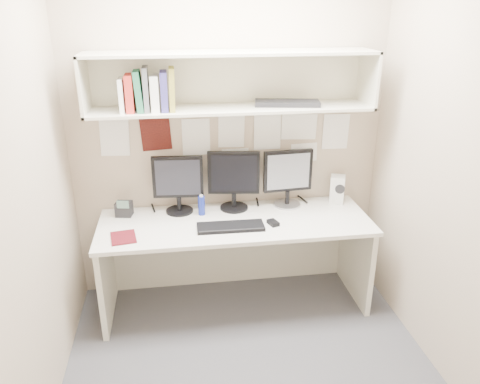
{
  "coord_description": "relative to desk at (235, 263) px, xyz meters",
  "views": [
    {
      "loc": [
        -0.42,
        -2.45,
        2.23
      ],
      "look_at": [
        -0.01,
        0.35,
        1.08
      ],
      "focal_mm": 35.0,
      "sensor_mm": 36.0,
      "label": 1
    }
  ],
  "objects": [
    {
      "name": "floor",
      "position": [
        0.0,
        -0.65,
        -0.37
      ],
      "size": [
        2.4,
        2.0,
        0.01
      ],
      "primitive_type": "cube",
      "color": "#434348",
      "rests_on": "ground"
    },
    {
      "name": "wall_back",
      "position": [
        0.0,
        0.35,
        0.93
      ],
      "size": [
        2.4,
        0.02,
        2.6
      ],
      "primitive_type": "cube",
      "color": "tan",
      "rests_on": "ground"
    },
    {
      "name": "wall_front",
      "position": [
        0.0,
        -1.65,
        0.93
      ],
      "size": [
        2.4,
        0.02,
        2.6
      ],
      "primitive_type": "cube",
      "color": "tan",
      "rests_on": "ground"
    },
    {
      "name": "wall_left",
      "position": [
        -1.2,
        -0.65,
        0.93
      ],
      "size": [
        0.02,
        2.0,
        2.6
      ],
      "primitive_type": "cube",
      "color": "tan",
      "rests_on": "ground"
    },
    {
      "name": "wall_right",
      "position": [
        1.2,
        -0.65,
        0.93
      ],
      "size": [
        0.02,
        2.0,
        2.6
      ],
      "primitive_type": "cube",
      "color": "tan",
      "rests_on": "ground"
    },
    {
      "name": "desk",
      "position": [
        0.0,
        0.0,
        0.0
      ],
      "size": [
        2.0,
        0.7,
        0.73
      ],
      "color": "silver",
      "rests_on": "floor"
    },
    {
      "name": "overhead_hutch",
      "position": [
        0.0,
        0.21,
        1.35
      ],
      "size": [
        2.0,
        0.38,
        0.4
      ],
      "color": "beige",
      "rests_on": "wall_back"
    },
    {
      "name": "pinned_papers",
      "position": [
        0.0,
        0.34,
        0.88
      ],
      "size": [
        1.92,
        0.01,
        0.48
      ],
      "primitive_type": null,
      "color": "white",
      "rests_on": "wall_back"
    },
    {
      "name": "monitor_left",
      "position": [
        -0.4,
        0.22,
        0.61
      ],
      "size": [
        0.38,
        0.21,
        0.44
      ],
      "rotation": [
        0.0,
        0.0,
        -0.08
      ],
      "color": "black",
      "rests_on": "desk"
    },
    {
      "name": "monitor_center",
      "position": [
        0.02,
        0.22,
        0.62
      ],
      "size": [
        0.4,
        0.22,
        0.46
      ],
      "rotation": [
        0.0,
        0.0,
        -0.14
      ],
      "color": "black",
      "rests_on": "desk"
    },
    {
      "name": "monitor_right",
      "position": [
        0.44,
        0.22,
        0.61
      ],
      "size": [
        0.39,
        0.21,
        0.45
      ],
      "rotation": [
        0.0,
        0.0,
        0.08
      ],
      "color": "#A5A5AA",
      "rests_on": "desk"
    },
    {
      "name": "keyboard",
      "position": [
        -0.05,
        -0.13,
        0.38
      ],
      "size": [
        0.48,
        0.18,
        0.02
      ],
      "primitive_type": "cube",
      "rotation": [
        0.0,
        0.0,
        -0.02
      ],
      "color": "black",
      "rests_on": "desk"
    },
    {
      "name": "mouse",
      "position": [
        0.26,
        -0.12,
        0.38
      ],
      "size": [
        0.09,
        0.11,
        0.03
      ],
      "primitive_type": "cube",
      "rotation": [
        0.0,
        0.0,
        0.33
      ],
      "color": "black",
      "rests_on": "desk"
    },
    {
      "name": "speaker",
      "position": [
        0.86,
        0.22,
        0.47
      ],
      "size": [
        0.14,
        0.15,
        0.22
      ],
      "rotation": [
        0.0,
        0.0,
        -0.37
      ],
      "color": "silver",
      "rests_on": "desk"
    },
    {
      "name": "blue_bottle",
      "position": [
        -0.24,
        0.13,
        0.44
      ],
      "size": [
        0.05,
        0.05,
        0.16
      ],
      "color": "navy",
      "rests_on": "desk"
    },
    {
      "name": "maroon_notebook",
      "position": [
        -0.8,
        -0.17,
        0.37
      ],
      "size": [
        0.19,
        0.22,
        0.01
      ],
      "primitive_type": "cube",
      "rotation": [
        0.0,
        0.0,
        0.16
      ],
      "color": "#500D14",
      "rests_on": "desk"
    },
    {
      "name": "desk_phone",
      "position": [
        -0.82,
        0.2,
        0.42
      ],
      "size": [
        0.13,
        0.13,
        0.14
      ],
      "rotation": [
        0.0,
        0.0,
        -0.19
      ],
      "color": "black",
      "rests_on": "desk"
    },
    {
      "name": "book_stack",
      "position": [
        -0.57,
        0.11,
        1.3
      ],
      "size": [
        0.37,
        0.18,
        0.29
      ],
      "color": "white",
      "rests_on": "overhead_hutch"
    },
    {
      "name": "hutch_tray",
      "position": [
        0.4,
        0.16,
        1.19
      ],
      "size": [
        0.49,
        0.26,
        0.03
      ],
      "primitive_type": "cube",
      "rotation": [
        0.0,
        0.0,
        -0.19
      ],
      "color": "black",
      "rests_on": "overhead_hutch"
    }
  ]
}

